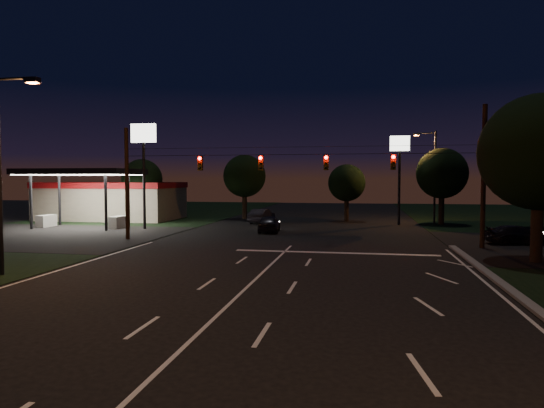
% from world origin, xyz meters
% --- Properties ---
extents(ground, '(140.00, 140.00, 0.00)m').
position_xyz_m(ground, '(0.00, 0.00, 0.00)').
color(ground, black).
rests_on(ground, ground).
extents(cross_street_left, '(20.00, 16.00, 0.02)m').
position_xyz_m(cross_street_left, '(-20.00, 16.00, 0.00)').
color(cross_street_left, black).
rests_on(cross_street_left, ground).
extents(center_line, '(0.14, 40.00, 0.01)m').
position_xyz_m(center_line, '(0.00, -6.00, 0.01)').
color(center_line, silver).
rests_on(center_line, ground).
extents(stop_bar, '(12.00, 0.50, 0.01)m').
position_xyz_m(stop_bar, '(3.00, 11.50, 0.01)').
color(stop_bar, silver).
rests_on(stop_bar, ground).
extents(utility_pole_right, '(0.30, 0.30, 9.00)m').
position_xyz_m(utility_pole_right, '(12.00, 15.00, 0.00)').
color(utility_pole_right, black).
rests_on(utility_pole_right, ground).
extents(utility_pole_left, '(0.28, 0.28, 8.00)m').
position_xyz_m(utility_pole_left, '(-12.00, 15.00, 0.00)').
color(utility_pole_left, black).
rests_on(utility_pole_left, ground).
extents(signal_span, '(24.00, 0.40, 1.56)m').
position_xyz_m(signal_span, '(-0.00, 14.96, 5.50)').
color(signal_span, black).
rests_on(signal_span, ground).
extents(gas_station, '(14.20, 16.10, 5.25)m').
position_xyz_m(gas_station, '(-21.86, 30.39, 2.38)').
color(gas_station, gray).
rests_on(gas_station, ground).
extents(pole_sign_left_near, '(2.20, 0.30, 9.10)m').
position_xyz_m(pole_sign_left_near, '(-14.00, 22.00, 6.98)').
color(pole_sign_left_near, black).
rests_on(pole_sign_left_near, ground).
extents(pole_sign_right, '(1.80, 0.30, 8.40)m').
position_xyz_m(pole_sign_right, '(8.00, 30.00, 6.24)').
color(pole_sign_right, black).
rests_on(pole_sign_right, ground).
extents(street_light_left, '(2.20, 0.35, 9.00)m').
position_xyz_m(street_light_left, '(-11.24, 2.00, 5.24)').
color(street_light_left, black).
rests_on(street_light_left, ground).
extents(street_light_right_far, '(2.20, 0.35, 9.00)m').
position_xyz_m(street_light_right_far, '(11.24, 32.00, 5.24)').
color(street_light_right_far, black).
rests_on(street_light_right_far, ground).
extents(tree_right_near, '(6.00, 6.00, 8.76)m').
position_xyz_m(tree_right_near, '(13.53, 10.17, 5.68)').
color(tree_right_near, black).
rests_on(tree_right_near, ground).
extents(tree_far_a, '(4.20, 4.20, 6.42)m').
position_xyz_m(tree_far_a, '(-17.98, 30.12, 4.26)').
color(tree_far_a, black).
rests_on(tree_far_a, ground).
extents(tree_far_b, '(4.60, 4.60, 6.98)m').
position_xyz_m(tree_far_b, '(-7.98, 34.13, 4.61)').
color(tree_far_b, black).
rests_on(tree_far_b, ground).
extents(tree_far_c, '(3.80, 3.80, 5.86)m').
position_xyz_m(tree_far_c, '(3.02, 33.10, 3.90)').
color(tree_far_c, black).
rests_on(tree_far_c, ground).
extents(tree_far_d, '(4.80, 4.80, 7.30)m').
position_xyz_m(tree_far_d, '(12.02, 31.13, 4.83)').
color(tree_far_d, black).
rests_on(tree_far_d, ground).
extents(tree_far_e, '(4.00, 4.00, 6.18)m').
position_xyz_m(tree_far_e, '(20.02, 29.11, 4.11)').
color(tree_far_e, black).
rests_on(tree_far_e, ground).
extents(car_oncoming_a, '(2.00, 4.21, 1.39)m').
position_xyz_m(car_oncoming_a, '(-2.93, 21.79, 0.69)').
color(car_oncoming_a, black).
rests_on(car_oncoming_a, ground).
extents(car_oncoming_b, '(2.02, 4.41, 1.40)m').
position_xyz_m(car_oncoming_b, '(-5.19, 29.68, 0.70)').
color(car_oncoming_b, black).
rests_on(car_oncoming_b, ground).
extents(car_cross, '(4.57, 2.43, 1.26)m').
position_xyz_m(car_cross, '(14.80, 17.33, 0.63)').
color(car_cross, black).
rests_on(car_cross, ground).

